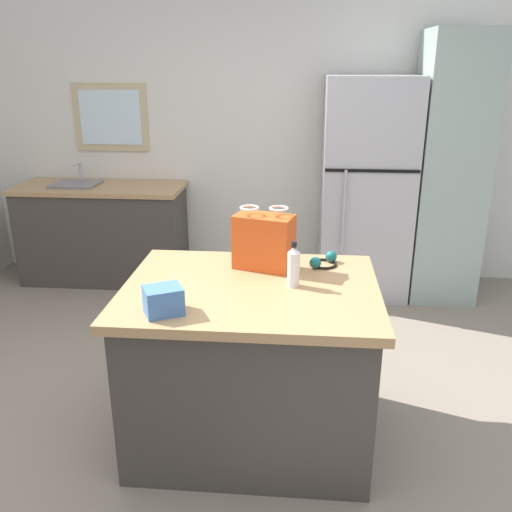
{
  "coord_description": "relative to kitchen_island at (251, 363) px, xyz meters",
  "views": [
    {
      "loc": [
        0.37,
        -2.43,
        1.93
      ],
      "look_at": [
        0.12,
        0.36,
        0.93
      ],
      "focal_mm": 38.22,
      "sensor_mm": 36.0,
      "label": 1
    }
  ],
  "objects": [
    {
      "name": "tall_cabinet",
      "position": [
        1.44,
        2.1,
        0.64
      ],
      "size": [
        0.54,
        0.65,
        2.17
      ],
      "color": "#9EB2A8",
      "rests_on": "ground"
    },
    {
      "name": "bottle",
      "position": [
        0.21,
        0.02,
        0.54
      ],
      "size": [
        0.06,
        0.06,
        0.23
      ],
      "color": "white",
      "rests_on": "kitchen_island"
    },
    {
      "name": "refrigerator",
      "position": [
        0.78,
        2.1,
        0.47
      ],
      "size": [
        0.74,
        0.72,
        1.83
      ],
      "color": "#B7B7BC",
      "rests_on": "ground"
    },
    {
      "name": "ear_defenders",
      "position": [
        0.37,
        0.33,
        0.46
      ],
      "size": [
        0.21,
        0.21,
        0.06
      ],
      "color": "black",
      "rests_on": "kitchen_island"
    },
    {
      "name": "shopping_bag",
      "position": [
        0.05,
        0.26,
        0.59
      ],
      "size": [
        0.34,
        0.24,
        0.34
      ],
      "color": "#DB511E",
      "rests_on": "kitchen_island"
    },
    {
      "name": "sink_counter",
      "position": [
        -1.57,
        2.15,
        0.01
      ],
      "size": [
        1.48,
        0.61,
        1.07
      ],
      "color": "#423D38",
      "rests_on": "ground"
    },
    {
      "name": "kitchen_island",
      "position": [
        0.0,
        0.0,
        0.0
      ],
      "size": [
        1.27,
        0.99,
        0.88
      ],
      "color": "#423D38",
      "rests_on": "ground"
    },
    {
      "name": "ground",
      "position": [
        -0.12,
        -0.06,
        -0.44
      ],
      "size": [
        6.23,
        6.23,
        0.0
      ],
      "primitive_type": "plane",
      "color": "gray"
    },
    {
      "name": "back_wall",
      "position": [
        -0.15,
        2.52,
        0.93
      ],
      "size": [
        5.19,
        0.13,
        2.73
      ],
      "color": "silver",
      "rests_on": "ground"
    },
    {
      "name": "small_box",
      "position": [
        -0.35,
        -0.34,
        0.5
      ],
      "size": [
        0.21,
        0.19,
        0.12
      ],
      "primitive_type": "cube",
      "rotation": [
        0.0,
        0.0,
        0.47
      ],
      "color": "#4775B7",
      "rests_on": "kitchen_island"
    }
  ]
}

